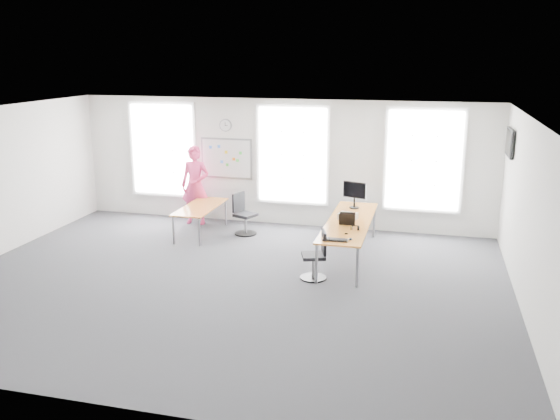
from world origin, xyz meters
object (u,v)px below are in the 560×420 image
(keyboard, at_px, (335,240))
(headphones, at_px, (355,228))
(desk_left, at_px, (200,209))
(chair_right, at_px, (316,258))
(desk_right, at_px, (349,223))
(monitor, at_px, (355,192))
(chair_left, at_px, (244,216))
(person, at_px, (195,185))

(keyboard, bearing_deg, headphones, 69.10)
(desk_left, bearing_deg, chair_right, -33.99)
(desk_right, height_order, headphones, headphones)
(chair_right, xyz_separation_m, keyboard, (0.35, -0.05, 0.39))
(desk_left, height_order, headphones, headphones)
(chair_right, bearing_deg, headphones, 121.01)
(keyboard, relative_size, monitor, 0.78)
(desk_left, xyz_separation_m, headphones, (3.68, -1.39, 0.21))
(desk_right, distance_m, chair_right, 1.39)
(chair_left, distance_m, keyboard, 3.47)
(chair_right, bearing_deg, person, -147.06)
(desk_right, bearing_deg, person, 158.06)
(chair_left, relative_size, monitor, 1.63)
(desk_left, bearing_deg, person, 118.88)
(desk_right, bearing_deg, chair_right, -107.73)
(desk_right, distance_m, keyboard, 1.34)
(monitor, bearing_deg, person, -170.92)
(headphones, bearing_deg, desk_left, 179.01)
(person, xyz_separation_m, monitor, (3.89, -0.55, 0.17))
(headphones, bearing_deg, chair_right, -111.46)
(desk_right, xyz_separation_m, monitor, (-0.04, 1.03, 0.40))
(desk_left, distance_m, headphones, 3.94)
(desk_right, height_order, person, person)
(keyboard, xyz_separation_m, headphones, (0.25, 0.73, 0.03))
(headphones, bearing_deg, chair_left, 168.51)
(desk_right, distance_m, desk_left, 3.58)
(person, bearing_deg, chair_right, -41.10)
(chair_left, bearing_deg, desk_left, 127.64)
(desk_right, relative_size, desk_left, 1.76)
(desk_right, distance_m, person, 4.24)
(chair_left, xyz_separation_m, headphones, (2.74, -1.66, 0.40))
(headphones, height_order, monitor, monitor)
(desk_right, relative_size, monitor, 5.49)
(chair_left, distance_m, monitor, 2.62)
(chair_left, height_order, headphones, chair_left)
(keyboard, bearing_deg, chair_left, 134.28)
(desk_left, relative_size, chair_left, 1.91)
(desk_right, xyz_separation_m, headphones, (0.19, -0.61, 0.09))
(keyboard, distance_m, monitor, 2.40)
(chair_right, xyz_separation_m, chair_left, (-2.14, 2.35, 0.02))
(chair_right, distance_m, monitor, 2.46)
(chair_right, bearing_deg, keyboard, 64.41)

